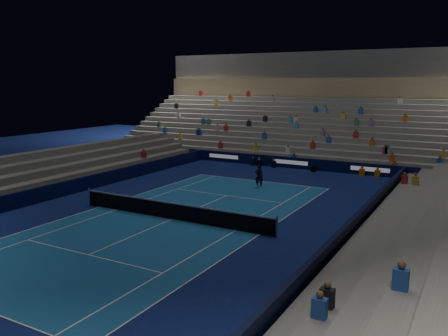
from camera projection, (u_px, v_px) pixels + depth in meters
ground at (172, 219)px, 26.26m from camera, size 90.00×90.00×0.00m
court_surface at (172, 219)px, 26.26m from camera, size 10.97×23.77×0.01m
sponsor_barrier_far at (291, 163)px, 42.03m from camera, size 44.00×0.25×1.00m
sponsor_barrier_east at (342, 238)px, 21.50m from camera, size 0.25×37.00×1.00m
sponsor_barrier_west at (53, 191)px, 30.85m from camera, size 0.25×37.00×1.00m
grandstand_main at (324, 123)px, 49.57m from camera, size 44.00×15.20×11.20m
grandstand_east at (424, 242)px, 19.75m from camera, size 5.00×37.00×2.50m
grandstand_west at (19, 180)px, 32.45m from camera, size 5.00×37.00×2.50m
tennis_net at (172, 211)px, 26.17m from camera, size 12.90×0.10×1.10m
tennis_player at (259, 176)px, 34.07m from camera, size 0.72×0.57×1.72m
broadcast_camera at (313, 168)px, 40.39m from camera, size 0.51×0.91×0.55m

